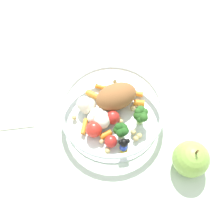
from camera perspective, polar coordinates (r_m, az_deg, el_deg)
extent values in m
plane|color=silver|center=(0.57, 0.62, -0.27)|extent=(2.40, 2.40, 0.00)
cylinder|color=white|center=(0.56, 0.00, -1.00)|extent=(0.20, 0.20, 0.01)
torus|color=white|center=(0.53, 0.00, 0.85)|extent=(0.21, 0.21, 0.01)
ellipsoid|color=#935B33|center=(0.55, 0.90, 3.34)|extent=(0.06, 0.09, 0.05)
cylinder|color=#8EB766|center=(0.55, 6.07, -1.59)|extent=(0.01, 0.01, 0.02)
sphere|color=#2D6023|center=(0.52, 6.80, -1.22)|extent=(0.02, 0.02, 0.02)
sphere|color=#2D6023|center=(0.53, 6.86, -0.65)|extent=(0.01, 0.01, 0.01)
sphere|color=#2D6023|center=(0.53, 7.06, 0.03)|extent=(0.01, 0.01, 0.01)
sphere|color=#2D6023|center=(0.53, 6.18, 0.37)|extent=(0.02, 0.02, 0.02)
sphere|color=#2D6023|center=(0.53, 5.66, 0.05)|extent=(0.02, 0.02, 0.02)
sphere|color=#2D6023|center=(0.53, 5.71, -0.76)|extent=(0.02, 0.02, 0.02)
sphere|color=#2D6023|center=(0.53, 6.00, -1.54)|extent=(0.01, 0.01, 0.01)
cylinder|color=#7FAD5B|center=(0.53, 2.03, -4.53)|extent=(0.01, 0.01, 0.02)
sphere|color=#23561E|center=(0.51, 2.56, -4.27)|extent=(0.02, 0.02, 0.02)
sphere|color=#23561E|center=(0.52, 2.79, -4.08)|extent=(0.02, 0.02, 0.02)
sphere|color=#23561E|center=(0.52, 2.45, -3.48)|extent=(0.02, 0.02, 0.02)
sphere|color=#23561E|center=(0.52, 2.09, -3.21)|extent=(0.02, 0.02, 0.02)
sphere|color=#23561E|center=(0.51, 1.46, -3.23)|extent=(0.02, 0.02, 0.02)
sphere|color=#23561E|center=(0.52, 1.23, -3.87)|extent=(0.02, 0.02, 0.02)
sphere|color=#23561E|center=(0.51, 1.82, -4.45)|extent=(0.02, 0.02, 0.02)
sphere|color=white|center=(0.53, -2.18, -1.96)|extent=(0.03, 0.03, 0.03)
sphere|color=white|center=(0.54, -1.86, -0.95)|extent=(0.02, 0.02, 0.02)
sphere|color=white|center=(0.54, -2.96, -0.81)|extent=(0.03, 0.03, 0.03)
sphere|color=white|center=(0.55, -3.35, -0.73)|extent=(0.03, 0.03, 0.03)
sphere|color=white|center=(0.54, -4.28, -1.04)|extent=(0.02, 0.02, 0.02)
sphere|color=white|center=(0.54, -3.10, -1.08)|extent=(0.03, 0.03, 0.03)
sphere|color=silver|center=(0.55, -5.59, 0.61)|extent=(0.02, 0.02, 0.02)
sphere|color=silver|center=(0.56, -5.02, 1.44)|extent=(0.03, 0.03, 0.03)
sphere|color=silver|center=(0.55, -5.59, 1.99)|extent=(0.02, 0.02, 0.02)
sphere|color=silver|center=(0.55, -5.93, 1.71)|extent=(0.03, 0.03, 0.03)
sphere|color=silver|center=(0.56, -6.09, 1.35)|extent=(0.02, 0.02, 0.02)
sphere|color=silver|center=(0.55, -6.02, 1.49)|extent=(0.03, 0.03, 0.03)
cube|color=yellow|center=(0.53, 2.45, -7.73)|extent=(0.02, 0.02, 0.00)
cylinder|color=#1933B2|center=(0.52, 2.50, -7.28)|extent=(0.02, 0.02, 0.02)
sphere|color=black|center=(0.50, 2.58, -6.60)|extent=(0.02, 0.02, 0.02)
sphere|color=black|center=(0.50, 1.83, -6.49)|extent=(0.01, 0.01, 0.01)
sphere|color=black|center=(0.50, 3.39, -6.25)|extent=(0.01, 0.01, 0.01)
cylinder|color=orange|center=(0.58, 5.26, 3.99)|extent=(0.03, 0.03, 0.01)
cylinder|color=orange|center=(0.53, -1.34, -4.88)|extent=(0.01, 0.02, 0.01)
cylinder|color=orange|center=(0.58, -4.12, 3.71)|extent=(0.03, 0.03, 0.01)
cylinder|color=orange|center=(0.57, 5.84, 1.98)|extent=(0.02, 0.03, 0.01)
cylinder|color=orange|center=(0.55, -5.93, -3.07)|extent=(0.03, 0.03, 0.01)
cylinder|color=orange|center=(0.59, -1.90, 5.29)|extent=(0.03, 0.03, 0.01)
sphere|color=red|center=(0.52, -0.24, -6.33)|extent=(0.03, 0.03, 0.03)
sphere|color=red|center=(0.54, 0.16, -1.17)|extent=(0.03, 0.03, 0.03)
sphere|color=red|center=(0.53, -3.92, -3.73)|extent=(0.03, 0.03, 0.03)
sphere|color=tan|center=(0.52, -0.96, -8.32)|extent=(0.01, 0.01, 0.01)
sphere|color=tan|center=(0.55, 1.66, -1.40)|extent=(0.01, 0.01, 0.01)
sphere|color=#D1B775|center=(0.54, 4.55, -4.30)|extent=(0.01, 0.01, 0.01)
sphere|color=tan|center=(0.53, 5.13, -5.71)|extent=(0.01, 0.01, 0.01)
sphere|color=tan|center=(0.56, -8.11, -1.18)|extent=(0.01, 0.01, 0.01)
sphere|color=#D1B775|center=(0.54, 5.89, -5.06)|extent=(0.01, 0.01, 0.01)
sphere|color=#D1B775|center=(0.56, 4.47, 0.81)|extent=(0.01, 0.01, 0.01)
sphere|color=tan|center=(0.60, 0.62, 6.54)|extent=(0.01, 0.01, 0.01)
sphere|color=#D1B775|center=(0.56, 6.73, 0.37)|extent=(0.01, 0.01, 0.01)
sphere|color=#D1B775|center=(0.53, -2.26, -6.33)|extent=(0.01, 0.01, 0.01)
sphere|color=#D1B775|center=(0.55, 2.28, -1.85)|extent=(0.01, 0.01, 0.01)
sphere|color=#8CB74C|center=(0.52, 16.55, -9.61)|extent=(0.07, 0.07, 0.07)
cylinder|color=brown|center=(0.48, 17.77, -8.13)|extent=(0.00, 0.00, 0.01)
cube|color=silver|center=(0.62, -21.06, 2.23)|extent=(0.16, 0.14, 0.01)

